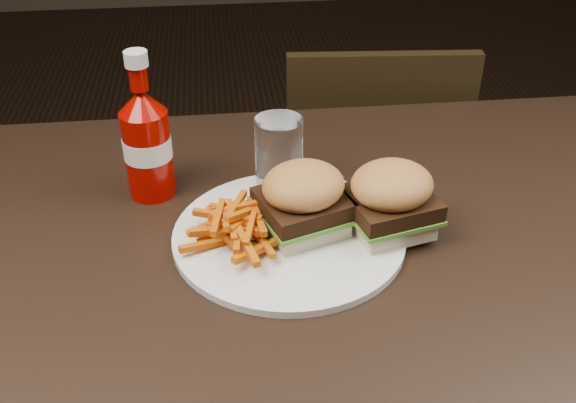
{
  "coord_description": "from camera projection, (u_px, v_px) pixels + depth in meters",
  "views": [
    {
      "loc": [
        -0.07,
        -0.66,
        1.26
      ],
      "look_at": [
        0.01,
        0.04,
        0.8
      ],
      "focal_mm": 42.0,
      "sensor_mm": 36.0,
      "label": 1
    }
  ],
  "objects": [
    {
      "name": "sandwich_half_b",
      "position": [
        388.0,
        221.0,
        0.85
      ],
      "size": [
        0.11,
        0.11,
        0.02
      ],
      "primitive_type": "cube",
      "rotation": [
        0.0,
        0.0,
        0.25
      ],
      "color": "beige",
      "rests_on": "plate"
    },
    {
      "name": "ketchup_bottle",
      "position": [
        149.0,
        155.0,
        0.91
      ],
      "size": [
        0.08,
        0.08,
        0.13
      ],
      "primitive_type": "cylinder",
      "rotation": [
        0.0,
        0.0,
        -0.37
      ],
      "color": "#940500",
      "rests_on": "dining_table"
    },
    {
      "name": "chair_far",
      "position": [
        360.0,
        191.0,
        1.55
      ],
      "size": [
        0.4,
        0.4,
        0.04
      ],
      "primitive_type": "cube",
      "rotation": [
        0.0,
        0.0,
        3.06
      ],
      "color": "black",
      "rests_on": "ground"
    },
    {
      "name": "sandwich_half_a",
      "position": [
        303.0,
        222.0,
        0.85
      ],
      "size": [
        0.12,
        0.11,
        0.02
      ],
      "primitive_type": "cube",
      "rotation": [
        0.0,
        0.0,
        0.34
      ],
      "color": "beige",
      "rests_on": "plate"
    },
    {
      "name": "tumbler",
      "position": [
        279.0,
        154.0,
        0.93
      ],
      "size": [
        0.07,
        0.07,
        0.1
      ],
      "primitive_type": "cylinder",
      "rotation": [
        0.0,
        0.0,
        -0.01
      ],
      "color": "white",
      "rests_on": "dining_table"
    },
    {
      "name": "plate",
      "position": [
        289.0,
        235.0,
        0.85
      ],
      "size": [
        0.29,
        0.29,
        0.01
      ],
      "primitive_type": "cylinder",
      "color": "white",
      "rests_on": "dining_table"
    },
    {
      "name": "fries_pile",
      "position": [
        244.0,
        223.0,
        0.83
      ],
      "size": [
        0.13,
        0.13,
        0.04
      ],
      "primitive_type": null,
      "rotation": [
        0.0,
        0.0,
        0.2
      ],
      "color": "#C63E00",
      "rests_on": "plate"
    },
    {
      "name": "dining_table",
      "position": [
        281.0,
        266.0,
        0.84
      ],
      "size": [
        1.2,
        0.8,
        0.04
      ],
      "primitive_type": "cube",
      "color": "black",
      "rests_on": "ground"
    }
  ]
}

